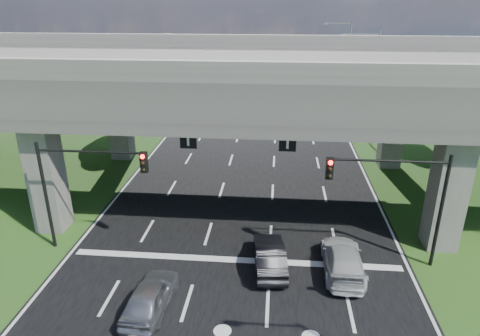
% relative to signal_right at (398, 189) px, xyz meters
% --- Properties ---
extents(ground, '(160.00, 160.00, 0.00)m').
position_rel_signal_right_xyz_m(ground, '(-7.82, -3.94, -4.19)').
color(ground, '#2E4F19').
rests_on(ground, ground).
extents(road, '(18.00, 120.00, 0.03)m').
position_rel_signal_right_xyz_m(road, '(-7.82, 6.06, -4.17)').
color(road, black).
rests_on(road, ground).
extents(overpass, '(80.00, 15.00, 10.00)m').
position_rel_signal_right_xyz_m(overpass, '(-7.82, 8.06, 3.73)').
color(overpass, '#343230').
rests_on(overpass, ground).
extents(warehouse, '(20.00, 10.00, 4.00)m').
position_rel_signal_right_xyz_m(warehouse, '(-33.82, 31.06, -2.19)').
color(warehouse, '#9E9E99').
rests_on(warehouse, ground).
extents(signal_right, '(5.76, 0.54, 6.00)m').
position_rel_signal_right_xyz_m(signal_right, '(0.00, 0.00, 0.00)').
color(signal_right, black).
rests_on(signal_right, ground).
extents(signal_left, '(5.76, 0.54, 6.00)m').
position_rel_signal_right_xyz_m(signal_left, '(-15.65, 0.00, 0.00)').
color(signal_left, black).
rests_on(signal_left, ground).
extents(streetlight_far, '(3.38, 0.25, 10.00)m').
position_rel_signal_right_xyz_m(streetlight_far, '(2.27, 20.06, 1.66)').
color(streetlight_far, gray).
rests_on(streetlight_far, ground).
extents(streetlight_beyond, '(3.38, 0.25, 10.00)m').
position_rel_signal_right_xyz_m(streetlight_beyond, '(2.27, 36.06, 1.66)').
color(streetlight_beyond, gray).
rests_on(streetlight_beyond, ground).
extents(tree_left_near, '(4.50, 4.50, 7.80)m').
position_rel_signal_right_xyz_m(tree_left_near, '(-21.78, 22.06, 0.63)').
color(tree_left_near, black).
rests_on(tree_left_near, ground).
extents(tree_left_mid, '(3.91, 3.90, 6.76)m').
position_rel_signal_right_xyz_m(tree_left_mid, '(-24.78, 30.06, -0.01)').
color(tree_left_mid, black).
rests_on(tree_left_mid, ground).
extents(tree_left_far, '(4.80, 4.80, 8.32)m').
position_rel_signal_right_xyz_m(tree_left_far, '(-20.78, 38.06, 0.95)').
color(tree_left_far, black).
rests_on(tree_left_far, ground).
extents(tree_right_near, '(4.20, 4.20, 7.28)m').
position_rel_signal_right_xyz_m(tree_right_near, '(5.22, 24.06, 0.31)').
color(tree_right_near, black).
rests_on(tree_right_near, ground).
extents(tree_right_mid, '(3.91, 3.90, 6.76)m').
position_rel_signal_right_xyz_m(tree_right_mid, '(8.22, 32.06, -0.01)').
color(tree_right_mid, black).
rests_on(tree_right_mid, ground).
extents(tree_right_far, '(4.50, 4.50, 7.80)m').
position_rel_signal_right_xyz_m(tree_right_far, '(4.22, 40.06, 0.63)').
color(tree_right_far, black).
rests_on(tree_right_far, ground).
extents(car_silver, '(1.92, 4.16, 1.38)m').
position_rel_signal_right_xyz_m(car_silver, '(-11.08, -4.52, -3.47)').
color(car_silver, '#AEB0B6').
rests_on(car_silver, road).
extents(car_dark, '(1.88, 4.32, 1.38)m').
position_rel_signal_right_xyz_m(car_dark, '(-6.02, -0.94, -3.47)').
color(car_dark, black).
rests_on(car_dark, road).
extents(car_white, '(1.98, 4.72, 1.36)m').
position_rel_signal_right_xyz_m(car_white, '(-2.42, -0.94, -3.48)').
color(car_white, '#B3B3B3').
rests_on(car_white, road).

